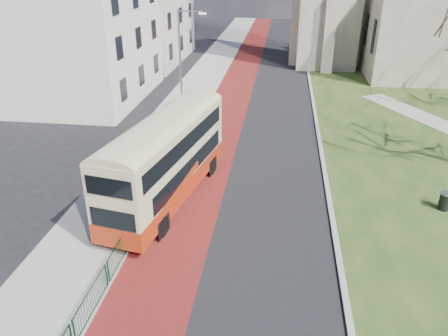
# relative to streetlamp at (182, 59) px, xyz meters

# --- Properties ---
(ground) EXTENTS (160.00, 160.00, 0.00)m
(ground) POSITION_rel_streetlamp_xyz_m (4.35, -18.00, -4.59)
(ground) COLOR black
(ground) RESTS_ON ground
(road_carriageway) EXTENTS (9.00, 120.00, 0.01)m
(road_carriageway) POSITION_rel_streetlamp_xyz_m (5.85, 2.00, -4.59)
(road_carriageway) COLOR black
(road_carriageway) RESTS_ON ground
(bus_lane) EXTENTS (3.40, 120.00, 0.01)m
(bus_lane) POSITION_rel_streetlamp_xyz_m (3.15, 2.00, -4.59)
(bus_lane) COLOR #591414
(bus_lane) RESTS_ON ground
(pavement_west) EXTENTS (4.00, 120.00, 0.12)m
(pavement_west) POSITION_rel_streetlamp_xyz_m (-0.65, 2.00, -4.53)
(pavement_west) COLOR gray
(pavement_west) RESTS_ON ground
(kerb_west) EXTENTS (0.25, 120.00, 0.13)m
(kerb_west) POSITION_rel_streetlamp_xyz_m (1.35, 2.00, -4.53)
(kerb_west) COLOR #999993
(kerb_west) RESTS_ON ground
(kerb_east) EXTENTS (0.25, 80.00, 0.13)m
(kerb_east) POSITION_rel_streetlamp_xyz_m (10.45, 4.00, -4.53)
(kerb_east) COLOR #999993
(kerb_east) RESTS_ON ground
(pedestrian_railing) EXTENTS (0.07, 24.00, 1.12)m
(pedestrian_railing) POSITION_rel_streetlamp_xyz_m (1.40, -14.00, -4.04)
(pedestrian_railing) COLOR #0C3617
(pedestrian_railing) RESTS_ON ground
(street_block_near) EXTENTS (10.30, 14.30, 13.00)m
(street_block_near) POSITION_rel_streetlamp_xyz_m (-9.65, 4.00, 1.92)
(street_block_near) COLOR silver
(street_block_near) RESTS_ON ground
(street_block_far) EXTENTS (10.30, 16.30, 11.50)m
(street_block_far) POSITION_rel_streetlamp_xyz_m (-9.65, 20.00, 1.17)
(street_block_far) COLOR beige
(street_block_far) RESTS_ON ground
(streetlamp) EXTENTS (2.13, 0.18, 8.00)m
(streetlamp) POSITION_rel_streetlamp_xyz_m (0.00, 0.00, 0.00)
(streetlamp) COLOR gray
(streetlamp) RESTS_ON pavement_west
(bus) EXTENTS (4.29, 10.76, 4.39)m
(bus) POSITION_rel_streetlamp_xyz_m (2.07, -13.20, -2.09)
(bus) COLOR #A72B0F
(bus) RESTS_ON ground
(litter_bin) EXTENTS (0.66, 0.66, 0.93)m
(litter_bin) POSITION_rel_streetlamp_xyz_m (16.07, -12.40, -4.09)
(litter_bin) COLOR black
(litter_bin) RESTS_ON grass_green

